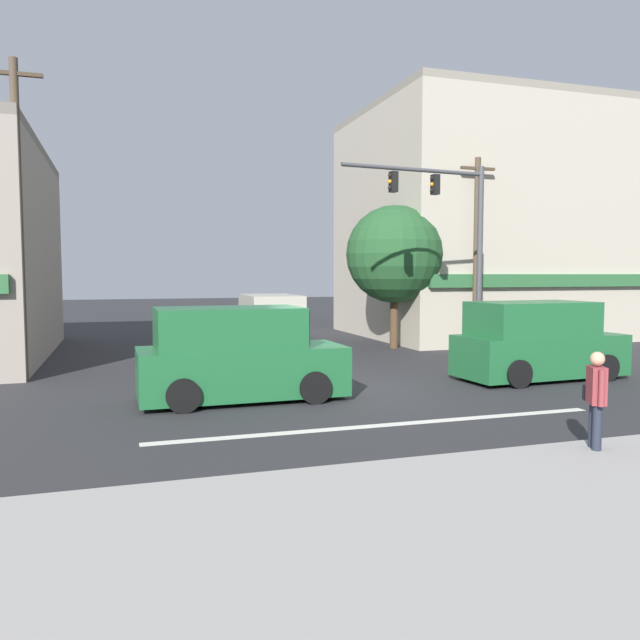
{
  "coord_description": "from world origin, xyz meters",
  "views": [
    {
      "loc": [
        -4.74,
        -14.18,
        2.86
      ],
      "look_at": [
        0.45,
        2.0,
        1.6
      ],
      "focal_mm": 35.0,
      "sensor_mm": 36.0,
      "label": 1
    }
  ],
  "objects_px": {
    "traffic_light_mast": "(454,231)",
    "van_crossing_rightbound": "(537,342)",
    "utility_pole_far_right": "(476,251)",
    "van_approaching_near": "(270,325)",
    "street_tree": "(395,255)",
    "van_parked_curbside": "(238,356)",
    "utility_pole_near_left": "(19,217)",
    "pedestrian_foreground_with_bag": "(596,398)"
  },
  "relations": [
    {
      "from": "traffic_light_mast",
      "to": "van_crossing_rightbound",
      "type": "height_order",
      "value": "traffic_light_mast"
    },
    {
      "from": "utility_pole_far_right",
      "to": "street_tree",
      "type": "bearing_deg",
      "value": 151.61
    },
    {
      "from": "utility_pole_far_right",
      "to": "van_approaching_near",
      "type": "distance_m",
      "value": 8.17
    },
    {
      "from": "utility_pole_near_left",
      "to": "van_approaching_near",
      "type": "height_order",
      "value": "utility_pole_near_left"
    },
    {
      "from": "van_crossing_rightbound",
      "to": "street_tree",
      "type": "bearing_deg",
      "value": 95.35
    },
    {
      "from": "van_approaching_near",
      "to": "utility_pole_far_right",
      "type": "bearing_deg",
      "value": -11.02
    },
    {
      "from": "van_approaching_near",
      "to": "van_crossing_rightbound",
      "type": "height_order",
      "value": "same"
    },
    {
      "from": "street_tree",
      "to": "traffic_light_mast",
      "type": "xyz_separation_m",
      "value": [
        -0.18,
        -4.75,
        0.58
      ]
    },
    {
      "from": "traffic_light_mast",
      "to": "street_tree",
      "type": "bearing_deg",
      "value": 87.86
    },
    {
      "from": "utility_pole_near_left",
      "to": "pedestrian_foreground_with_bag",
      "type": "relative_size",
      "value": 5.03
    },
    {
      "from": "traffic_light_mast",
      "to": "van_approaching_near",
      "type": "relative_size",
      "value": 1.34
    },
    {
      "from": "traffic_light_mast",
      "to": "van_parked_curbside",
      "type": "distance_m",
      "value": 8.64
    },
    {
      "from": "utility_pole_near_left",
      "to": "utility_pole_far_right",
      "type": "relative_size",
      "value": 1.18
    },
    {
      "from": "traffic_light_mast",
      "to": "van_approaching_near",
      "type": "height_order",
      "value": "traffic_light_mast"
    },
    {
      "from": "utility_pole_far_right",
      "to": "van_approaching_near",
      "type": "height_order",
      "value": "utility_pole_far_right"
    },
    {
      "from": "van_parked_curbside",
      "to": "van_crossing_rightbound",
      "type": "height_order",
      "value": "same"
    },
    {
      "from": "van_parked_curbside",
      "to": "van_crossing_rightbound",
      "type": "distance_m",
      "value": 8.24
    },
    {
      "from": "utility_pole_near_left",
      "to": "van_parked_curbside",
      "type": "bearing_deg",
      "value": -40.26
    },
    {
      "from": "utility_pole_near_left",
      "to": "utility_pole_far_right",
      "type": "height_order",
      "value": "utility_pole_near_left"
    },
    {
      "from": "utility_pole_near_left",
      "to": "van_parked_curbside",
      "type": "relative_size",
      "value": 1.82
    },
    {
      "from": "street_tree",
      "to": "utility_pole_far_right",
      "type": "xyz_separation_m",
      "value": [
        2.67,
        -1.44,
        0.12
      ]
    },
    {
      "from": "van_parked_curbside",
      "to": "pedestrian_foreground_with_bag",
      "type": "height_order",
      "value": "van_parked_curbside"
    },
    {
      "from": "utility_pole_near_left",
      "to": "van_crossing_rightbound",
      "type": "height_order",
      "value": "utility_pole_near_left"
    },
    {
      "from": "utility_pole_near_left",
      "to": "van_approaching_near",
      "type": "relative_size",
      "value": 1.81
    },
    {
      "from": "utility_pole_far_right",
      "to": "traffic_light_mast",
      "type": "distance_m",
      "value": 4.38
    },
    {
      "from": "utility_pole_near_left",
      "to": "utility_pole_far_right",
      "type": "xyz_separation_m",
      "value": [
        15.17,
        2.37,
        -0.63
      ]
    },
    {
      "from": "street_tree",
      "to": "utility_pole_far_right",
      "type": "bearing_deg",
      "value": -28.39
    },
    {
      "from": "van_approaching_near",
      "to": "van_parked_curbside",
      "type": "height_order",
      "value": "same"
    },
    {
      "from": "street_tree",
      "to": "van_parked_curbside",
      "type": "bearing_deg",
      "value": -133.06
    },
    {
      "from": "street_tree",
      "to": "van_parked_curbside",
      "type": "distance_m",
      "value": 11.3
    },
    {
      "from": "traffic_light_mast",
      "to": "van_crossing_rightbound",
      "type": "xyz_separation_m",
      "value": [
        0.9,
        -2.97,
        -3.17
      ]
    },
    {
      "from": "van_crossing_rightbound",
      "to": "utility_pole_near_left",
      "type": "bearing_deg",
      "value": 163.57
    },
    {
      "from": "pedestrian_foreground_with_bag",
      "to": "van_approaching_near",
      "type": "bearing_deg",
      "value": 97.38
    },
    {
      "from": "van_crossing_rightbound",
      "to": "van_approaching_near",
      "type": "bearing_deg",
      "value": 125.96
    },
    {
      "from": "pedestrian_foreground_with_bag",
      "to": "traffic_light_mast",
      "type": "bearing_deg",
      "value": 72.95
    },
    {
      "from": "pedestrian_foreground_with_bag",
      "to": "van_crossing_rightbound",
      "type": "bearing_deg",
      "value": 59.56
    },
    {
      "from": "traffic_light_mast",
      "to": "pedestrian_foreground_with_bag",
      "type": "bearing_deg",
      "value": -107.05
    },
    {
      "from": "street_tree",
      "to": "traffic_light_mast",
      "type": "relative_size",
      "value": 0.88
    },
    {
      "from": "van_crossing_rightbound",
      "to": "pedestrian_foreground_with_bag",
      "type": "height_order",
      "value": "van_crossing_rightbound"
    },
    {
      "from": "van_crossing_rightbound",
      "to": "pedestrian_foreground_with_bag",
      "type": "xyz_separation_m",
      "value": [
        -3.78,
        -6.43,
        -0.05
      ]
    },
    {
      "from": "street_tree",
      "to": "pedestrian_foreground_with_bag",
      "type": "relative_size",
      "value": 3.28
    },
    {
      "from": "street_tree",
      "to": "van_approaching_near",
      "type": "relative_size",
      "value": 1.18
    }
  ]
}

